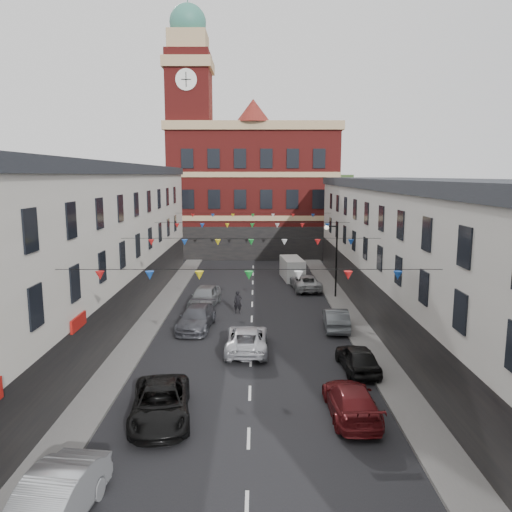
{
  "coord_description": "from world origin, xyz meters",
  "views": [
    {
      "loc": [
        0.27,
        -25.68,
        9.95
      ],
      "look_at": [
        0.3,
        8.54,
        4.38
      ],
      "focal_mm": 35.0,
      "sensor_mm": 36.0,
      "label": 1
    }
  ],
  "objects_px": {
    "car_left_c": "(161,404)",
    "car_right_d": "(358,358)",
    "car_left_e": "(205,296)",
    "car_right_c": "(351,401)",
    "street_lamp": "(333,251)",
    "pedestrian": "(238,302)",
    "car_left_b": "(51,505)",
    "moving_car": "(247,339)",
    "white_van": "(292,269)",
    "car_left_d": "(196,318)",
    "car_right_e": "(336,319)",
    "car_right_f": "(305,282)"
  },
  "relations": [
    {
      "from": "car_left_c",
      "to": "car_right_d",
      "type": "distance_m",
      "value": 10.49
    },
    {
      "from": "car_left_c",
      "to": "car_left_e",
      "type": "distance_m",
      "value": 17.85
    },
    {
      "from": "car_right_d",
      "to": "car_right_c",
      "type": "bearing_deg",
      "value": 71.4
    },
    {
      "from": "street_lamp",
      "to": "pedestrian",
      "type": "relative_size",
      "value": 3.64
    },
    {
      "from": "street_lamp",
      "to": "car_left_b",
      "type": "xyz_separation_m",
      "value": [
        -12.05,
        -26.97,
        -3.12
      ]
    },
    {
      "from": "car_left_b",
      "to": "moving_car",
      "type": "bearing_deg",
      "value": 76.95
    },
    {
      "from": "moving_car",
      "to": "pedestrian",
      "type": "height_order",
      "value": "pedestrian"
    },
    {
      "from": "car_right_c",
      "to": "moving_car",
      "type": "relative_size",
      "value": 0.93
    },
    {
      "from": "pedestrian",
      "to": "car_right_d",
      "type": "bearing_deg",
      "value": -69.62
    },
    {
      "from": "white_van",
      "to": "car_right_d",
      "type": "bearing_deg",
      "value": -91.75
    },
    {
      "from": "car_left_d",
      "to": "pedestrian",
      "type": "height_order",
      "value": "pedestrian"
    },
    {
      "from": "car_left_c",
      "to": "car_right_e",
      "type": "xyz_separation_m",
      "value": [
        9.12,
        12.22,
        -0.01
      ]
    },
    {
      "from": "moving_car",
      "to": "white_van",
      "type": "distance_m",
      "value": 20.41
    },
    {
      "from": "car_left_b",
      "to": "white_van",
      "type": "distance_m",
      "value": 35.83
    },
    {
      "from": "car_right_d",
      "to": "car_right_f",
      "type": "bearing_deg",
      "value": -91.49
    },
    {
      "from": "car_right_e",
      "to": "moving_car",
      "type": "bearing_deg",
      "value": 38.72
    },
    {
      "from": "car_right_f",
      "to": "pedestrian",
      "type": "relative_size",
      "value": 2.98
    },
    {
      "from": "car_left_e",
      "to": "white_van",
      "type": "bearing_deg",
      "value": 62.17
    },
    {
      "from": "street_lamp",
      "to": "car_right_e",
      "type": "bearing_deg",
      "value": -97.2
    },
    {
      "from": "car_right_c",
      "to": "white_van",
      "type": "distance_m",
      "value": 27.86
    },
    {
      "from": "car_left_b",
      "to": "pedestrian",
      "type": "height_order",
      "value": "pedestrian"
    },
    {
      "from": "car_right_e",
      "to": "white_van",
      "type": "distance_m",
      "value": 16.04
    },
    {
      "from": "car_right_f",
      "to": "moving_car",
      "type": "height_order",
      "value": "moving_car"
    },
    {
      "from": "car_left_c",
      "to": "pedestrian",
      "type": "relative_size",
      "value": 3.09
    },
    {
      "from": "car_left_d",
      "to": "pedestrian",
      "type": "relative_size",
      "value": 3.04
    },
    {
      "from": "car_right_d",
      "to": "white_van",
      "type": "distance_m",
      "value": 23.04
    },
    {
      "from": "white_van",
      "to": "car_left_d",
      "type": "bearing_deg",
      "value": -121.03
    },
    {
      "from": "car_left_e",
      "to": "car_left_b",
      "type": "bearing_deg",
      "value": -86.64
    },
    {
      "from": "car_right_c",
      "to": "pedestrian",
      "type": "height_order",
      "value": "pedestrian"
    },
    {
      "from": "street_lamp",
      "to": "car_right_d",
      "type": "height_order",
      "value": "street_lamp"
    },
    {
      "from": "car_right_c",
      "to": "car_left_e",
      "type": "bearing_deg",
      "value": -66.99
    },
    {
      "from": "car_right_e",
      "to": "car_right_f",
      "type": "xyz_separation_m",
      "value": [
        -0.87,
        11.26,
        -0.02
      ]
    },
    {
      "from": "street_lamp",
      "to": "car_left_c",
      "type": "distance_m",
      "value": 23.13
    },
    {
      "from": "car_left_b",
      "to": "car_left_d",
      "type": "relative_size",
      "value": 0.95
    },
    {
      "from": "car_left_b",
      "to": "car_right_e",
      "type": "relative_size",
      "value": 1.13
    },
    {
      "from": "moving_car",
      "to": "car_left_c",
      "type": "bearing_deg",
      "value": 68.08
    },
    {
      "from": "car_right_c",
      "to": "white_van",
      "type": "xyz_separation_m",
      "value": [
        -0.45,
        27.86,
        0.34
      ]
    },
    {
      "from": "car_left_e",
      "to": "car_right_e",
      "type": "height_order",
      "value": "car_left_e"
    },
    {
      "from": "car_left_b",
      "to": "car_left_c",
      "type": "distance_m",
      "value": 6.71
    },
    {
      "from": "car_right_e",
      "to": "pedestrian",
      "type": "bearing_deg",
      "value": -26.72
    },
    {
      "from": "car_left_e",
      "to": "car_right_f",
      "type": "xyz_separation_m",
      "value": [
        8.23,
        5.63,
        -0.13
      ]
    },
    {
      "from": "car_left_e",
      "to": "pedestrian",
      "type": "relative_size",
      "value": 2.88
    },
    {
      "from": "car_left_d",
      "to": "car_right_d",
      "type": "height_order",
      "value": "car_left_d"
    },
    {
      "from": "car_left_b",
      "to": "car_left_c",
      "type": "xyz_separation_m",
      "value": [
        1.88,
        6.44,
        -0.08
      ]
    },
    {
      "from": "car_left_b",
      "to": "car_right_d",
      "type": "height_order",
      "value": "car_left_b"
    },
    {
      "from": "car_left_c",
      "to": "car_left_d",
      "type": "height_order",
      "value": "car_left_d"
    },
    {
      "from": "pedestrian",
      "to": "car_right_c",
      "type": "bearing_deg",
      "value": -82.18
    },
    {
      "from": "car_right_f",
      "to": "car_left_b",
      "type": "bearing_deg",
      "value": 66.99
    },
    {
      "from": "car_right_f",
      "to": "pedestrian",
      "type": "xyz_separation_m",
      "value": [
        -5.65,
        -7.48,
        0.14
      ]
    },
    {
      "from": "car_right_e",
      "to": "car_right_f",
      "type": "bearing_deg",
      "value": -82.2
    }
  ]
}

